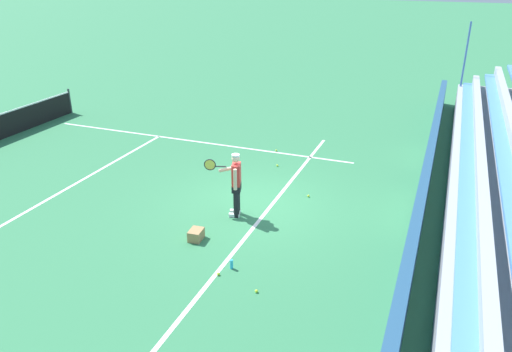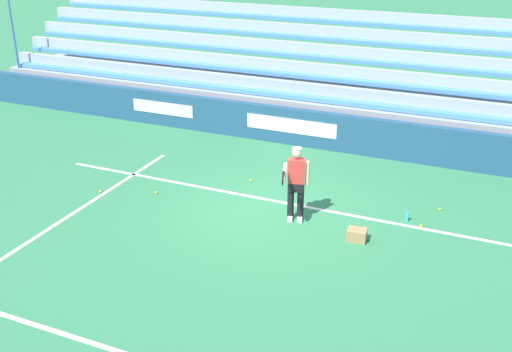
# 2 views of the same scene
# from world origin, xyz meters

# --- Properties ---
(ground_plane) EXTENTS (160.00, 160.00, 0.00)m
(ground_plane) POSITION_xyz_m (0.00, 0.00, 0.00)
(ground_plane) COLOR #337A4C
(court_baseline_white) EXTENTS (12.00, 0.10, 0.01)m
(court_baseline_white) POSITION_xyz_m (0.00, -0.50, 0.00)
(court_baseline_white) COLOR white
(court_baseline_white) RESTS_ON ground
(court_sideline_white) EXTENTS (0.10, 12.00, 0.01)m
(court_sideline_white) POSITION_xyz_m (4.11, 4.00, 0.00)
(court_sideline_white) COLOR white
(court_sideline_white) RESTS_ON ground
(court_service_line_white) EXTENTS (8.22, 0.10, 0.01)m
(court_service_line_white) POSITION_xyz_m (0.00, 5.50, 0.00)
(court_service_line_white) COLOR white
(court_service_line_white) RESTS_ON ground
(back_wall_sponsor_board) EXTENTS (26.32, 0.25, 1.10)m
(back_wall_sponsor_board) POSITION_xyz_m (0.01, -4.35, 0.55)
(back_wall_sponsor_board) COLOR navy
(back_wall_sponsor_board) RESTS_ON ground
(tennis_player) EXTENTS (0.58, 1.07, 1.71)m
(tennis_player) POSITION_xyz_m (-0.67, 0.19, 0.89)
(tennis_player) COLOR black
(tennis_player) RESTS_ON ground
(ball_box_cardboard) EXTENTS (0.43, 0.34, 0.26)m
(ball_box_cardboard) POSITION_xyz_m (-2.20, 0.57, 0.13)
(ball_box_cardboard) COLOR #A87F51
(ball_box_cardboard) RESTS_ON ground
(tennis_ball_by_box) EXTENTS (0.07, 0.07, 0.07)m
(tennis_ball_by_box) POSITION_xyz_m (2.92, 0.28, 0.03)
(tennis_ball_by_box) COLOR #CCE533
(tennis_ball_by_box) RESTS_ON ground
(tennis_ball_near_player) EXTENTS (0.07, 0.07, 0.07)m
(tennis_ball_near_player) POSITION_xyz_m (-3.36, -0.57, 0.03)
(tennis_ball_near_player) COLOR #CCE533
(tennis_ball_near_player) RESTS_ON ground
(tennis_ball_midcourt) EXTENTS (0.07, 0.07, 0.07)m
(tennis_ball_midcourt) POSITION_xyz_m (4.23, 0.78, 0.03)
(tennis_ball_midcourt) COLOR #CCE533
(tennis_ball_midcourt) RESTS_ON ground
(tennis_ball_far_left) EXTENTS (0.07, 0.07, 0.07)m
(tennis_ball_far_left) POSITION_xyz_m (1.07, -1.30, 0.03)
(tennis_ball_far_left) COLOR #CCE533
(tennis_ball_far_left) RESTS_ON ground
(tennis_ball_stray_back) EXTENTS (0.07, 0.07, 0.07)m
(tennis_ball_stray_back) POSITION_xyz_m (-3.62, -1.55, 0.03)
(tennis_ball_stray_back) COLOR #CCE533
(tennis_ball_stray_back) RESTS_ON ground
(water_bottle) EXTENTS (0.07, 0.07, 0.22)m
(water_bottle) POSITION_xyz_m (-3.02, -0.73, 0.11)
(water_bottle) COLOR #33B2E5
(water_bottle) RESTS_ON ground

